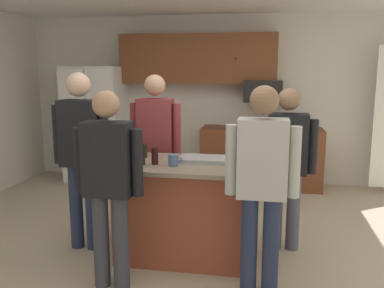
{
  "coord_description": "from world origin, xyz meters",
  "views": [
    {
      "loc": [
        0.67,
        -3.84,
        1.8
      ],
      "look_at": [
        -0.05,
        0.19,
        1.05
      ],
      "focal_mm": 39.2,
      "sensor_mm": 36.0,
      "label": 1
    }
  ],
  "objects_px": {
    "microwave_over_range": "(263,91)",
    "person_elder_center": "(262,178)",
    "glass_dark_ale": "(155,156)",
    "glass_short_whisky": "(141,157)",
    "kitchen_island": "(186,210)",
    "glass_stout_tall": "(143,151)",
    "person_host_foreground": "(156,141)",
    "serving_tray": "(204,159)",
    "person_guest_by_door": "(109,178)",
    "person_guest_right": "(81,149)",
    "mug_ceramic_white": "(173,160)",
    "person_guest_left": "(287,159)",
    "refrigerator": "(96,124)"
  },
  "relations": [
    {
      "from": "person_host_foreground",
      "to": "mug_ceramic_white",
      "type": "bearing_deg",
      "value": -9.83
    },
    {
      "from": "glass_stout_tall",
      "to": "serving_tray",
      "type": "relative_size",
      "value": 0.31
    },
    {
      "from": "kitchen_island",
      "to": "person_guest_right",
      "type": "bearing_deg",
      "value": 179.26
    },
    {
      "from": "microwave_over_range",
      "to": "person_elder_center",
      "type": "bearing_deg",
      "value": -89.12
    },
    {
      "from": "person_guest_by_door",
      "to": "glass_dark_ale",
      "type": "bearing_deg",
      "value": 14.71
    },
    {
      "from": "glass_short_whisky",
      "to": "glass_stout_tall",
      "type": "distance_m",
      "value": 0.31
    },
    {
      "from": "person_elder_center",
      "to": "person_guest_right",
      "type": "bearing_deg",
      "value": 20.44
    },
    {
      "from": "kitchen_island",
      "to": "glass_stout_tall",
      "type": "relative_size",
      "value": 10.33
    },
    {
      "from": "serving_tray",
      "to": "person_guest_by_door",
      "type": "bearing_deg",
      "value": -130.75
    },
    {
      "from": "mug_ceramic_white",
      "to": "serving_tray",
      "type": "height_order",
      "value": "mug_ceramic_white"
    },
    {
      "from": "person_guest_right",
      "to": "refrigerator",
      "type": "bearing_deg",
      "value": 110.71
    },
    {
      "from": "serving_tray",
      "to": "person_guest_right",
      "type": "bearing_deg",
      "value": -176.37
    },
    {
      "from": "glass_short_whisky",
      "to": "person_guest_by_door",
      "type": "bearing_deg",
      "value": -101.84
    },
    {
      "from": "glass_short_whisky",
      "to": "glass_dark_ale",
      "type": "relative_size",
      "value": 0.91
    },
    {
      "from": "refrigerator",
      "to": "person_guest_by_door",
      "type": "bearing_deg",
      "value": -65.44
    },
    {
      "from": "microwave_over_range",
      "to": "serving_tray",
      "type": "height_order",
      "value": "microwave_over_range"
    },
    {
      "from": "glass_dark_ale",
      "to": "person_host_foreground",
      "type": "bearing_deg",
      "value": 104.52
    },
    {
      "from": "glass_dark_ale",
      "to": "mug_ceramic_white",
      "type": "relative_size",
      "value": 1.2
    },
    {
      "from": "glass_short_whisky",
      "to": "mug_ceramic_white",
      "type": "relative_size",
      "value": 1.09
    },
    {
      "from": "person_guest_by_door",
      "to": "glass_dark_ale",
      "type": "height_order",
      "value": "person_guest_by_door"
    },
    {
      "from": "person_elder_center",
      "to": "person_guest_left",
      "type": "relative_size",
      "value": 1.04
    },
    {
      "from": "refrigerator",
      "to": "glass_short_whisky",
      "type": "distance_m",
      "value": 3.06
    },
    {
      "from": "glass_dark_ale",
      "to": "mug_ceramic_white",
      "type": "xyz_separation_m",
      "value": [
        0.18,
        -0.03,
        -0.03
      ]
    },
    {
      "from": "person_host_foreground",
      "to": "glass_short_whisky",
      "type": "xyz_separation_m",
      "value": [
        0.08,
        -0.82,
        -0.0
      ]
    },
    {
      "from": "person_elder_center",
      "to": "glass_short_whisky",
      "type": "xyz_separation_m",
      "value": [
        -1.09,
        0.42,
        0.03
      ]
    },
    {
      "from": "glass_dark_ale",
      "to": "glass_short_whisky",
      "type": "bearing_deg",
      "value": -163.97
    },
    {
      "from": "person_guest_right",
      "to": "person_host_foreground",
      "type": "bearing_deg",
      "value": 50.14
    },
    {
      "from": "microwave_over_range",
      "to": "person_host_foreground",
      "type": "xyz_separation_m",
      "value": [
        -1.13,
        -1.94,
        -0.45
      ]
    },
    {
      "from": "kitchen_island",
      "to": "person_guest_left",
      "type": "relative_size",
      "value": 0.86
    },
    {
      "from": "glass_stout_tall",
      "to": "person_guest_by_door",
      "type": "bearing_deg",
      "value": -92.85
    },
    {
      "from": "kitchen_island",
      "to": "glass_stout_tall",
      "type": "xyz_separation_m",
      "value": [
        -0.46,
        0.16,
        0.52
      ]
    },
    {
      "from": "person_guest_by_door",
      "to": "glass_dark_ale",
      "type": "xyz_separation_m",
      "value": [
        0.23,
        0.56,
        0.07
      ]
    },
    {
      "from": "person_host_foreground",
      "to": "person_guest_right",
      "type": "height_order",
      "value": "person_guest_right"
    },
    {
      "from": "person_elder_center",
      "to": "serving_tray",
      "type": "bearing_deg",
      "value": -11.06
    },
    {
      "from": "kitchen_island",
      "to": "serving_tray",
      "type": "xyz_separation_m",
      "value": [
        0.15,
        0.09,
        0.48
      ]
    },
    {
      "from": "person_elder_center",
      "to": "person_guest_left",
      "type": "bearing_deg",
      "value": -65.14
    },
    {
      "from": "person_elder_center",
      "to": "mug_ceramic_white",
      "type": "bearing_deg",
      "value": 10.42
    },
    {
      "from": "refrigerator",
      "to": "person_elder_center",
      "type": "relative_size",
      "value": 1.09
    },
    {
      "from": "mug_ceramic_white",
      "to": "kitchen_island",
      "type": "bearing_deg",
      "value": 55.6
    },
    {
      "from": "person_elder_center",
      "to": "glass_stout_tall",
      "type": "relative_size",
      "value": 12.44
    },
    {
      "from": "person_guest_left",
      "to": "person_guest_right",
      "type": "height_order",
      "value": "person_guest_right"
    },
    {
      "from": "kitchen_island",
      "to": "person_elder_center",
      "type": "xyz_separation_m",
      "value": [
        0.7,
        -0.56,
        0.49
      ]
    },
    {
      "from": "person_elder_center",
      "to": "person_host_foreground",
      "type": "xyz_separation_m",
      "value": [
        -1.18,
        1.24,
        0.04
      ]
    },
    {
      "from": "kitchen_island",
      "to": "person_guest_right",
      "type": "distance_m",
      "value": 1.18
    },
    {
      "from": "glass_short_whisky",
      "to": "serving_tray",
      "type": "bearing_deg",
      "value": 23.0
    },
    {
      "from": "kitchen_island",
      "to": "person_guest_by_door",
      "type": "relative_size",
      "value": 0.85
    },
    {
      "from": "refrigerator",
      "to": "mug_ceramic_white",
      "type": "relative_size",
      "value": 13.89
    },
    {
      "from": "glass_dark_ale",
      "to": "kitchen_island",
      "type": "bearing_deg",
      "value": 21.39
    },
    {
      "from": "microwave_over_range",
      "to": "glass_stout_tall",
      "type": "distance_m",
      "value": 2.74
    },
    {
      "from": "person_guest_right",
      "to": "glass_short_whisky",
      "type": "relative_size",
      "value": 12.33
    }
  ]
}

